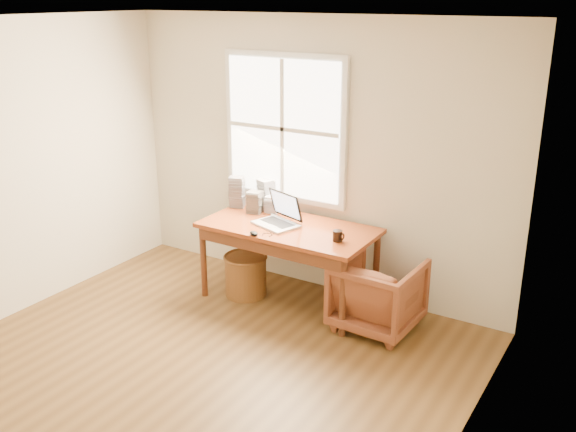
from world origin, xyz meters
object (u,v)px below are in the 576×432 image
(armchair, at_px, (378,294))
(desk, at_px, (289,228))
(coffee_mug, at_px, (338,236))
(wicker_stool, at_px, (246,276))
(cd_stack_a, at_px, (266,194))
(laptop, at_px, (276,211))

(armchair, bearing_deg, desk, -0.06)
(armchair, xyz_separation_m, coffee_mug, (-0.37, -0.06, 0.48))
(wicker_stool, relative_size, cd_stack_a, 1.34)
(armchair, relative_size, wicker_stool, 1.76)
(armchair, distance_m, wicker_stool, 1.35)
(desk, bearing_deg, coffee_mug, -10.36)
(desk, distance_m, laptop, 0.20)
(wicker_stool, height_order, coffee_mug, coffee_mug)
(laptop, bearing_deg, coffee_mug, 14.13)
(armchair, xyz_separation_m, cd_stack_a, (-1.39, 0.38, 0.58))
(coffee_mug, xyz_separation_m, cd_stack_a, (-1.02, 0.43, 0.10))
(armchair, xyz_separation_m, laptop, (-1.03, -0.01, 0.58))
(cd_stack_a, bearing_deg, wicker_stool, -83.64)
(armchair, bearing_deg, coffee_mug, 11.44)
(armchair, relative_size, laptop, 1.71)
(wicker_stool, bearing_deg, coffee_mug, 0.93)
(desk, distance_m, wicker_stool, 0.68)
(coffee_mug, height_order, cd_stack_a, cd_stack_a)
(desk, relative_size, cd_stack_a, 5.46)
(laptop, bearing_deg, armchair, 18.81)
(laptop, bearing_deg, wicker_stool, -150.28)
(desk, xyz_separation_m, laptop, (-0.11, -0.05, 0.16))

